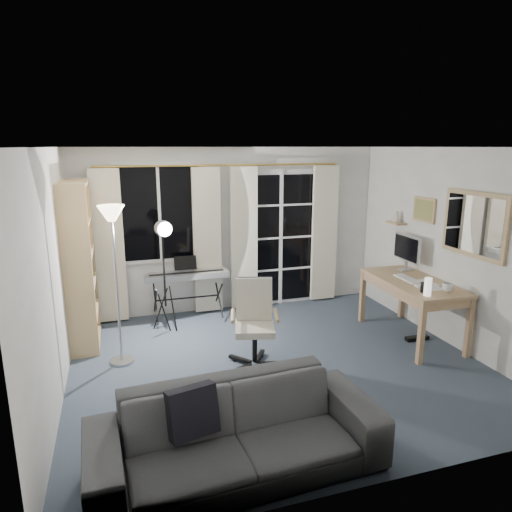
{
  "coord_description": "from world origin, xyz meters",
  "views": [
    {
      "loc": [
        -1.64,
        -4.46,
        2.41
      ],
      "look_at": [
        -0.14,
        0.35,
        1.19
      ],
      "focal_mm": 32.0,
      "sensor_mm": 36.0,
      "label": 1
    }
  ],
  "objects_px": {
    "mug": "(448,286)",
    "sofa": "(237,420)",
    "keyboard_piano": "(187,276)",
    "monitor": "(407,249)",
    "torchiere_lamp": "(113,238)",
    "studio_light": "(164,242)",
    "office_chair": "(254,315)",
    "desk": "(413,288)",
    "bookshelf": "(77,270)"
  },
  "relations": [
    {
      "from": "bookshelf",
      "to": "desk",
      "type": "bearing_deg",
      "value": -15.25
    },
    {
      "from": "torchiere_lamp",
      "to": "keyboard_piano",
      "type": "xyz_separation_m",
      "value": [
        0.94,
        1.12,
        -0.81
      ]
    },
    {
      "from": "keyboard_piano",
      "to": "desk",
      "type": "xyz_separation_m",
      "value": [
        2.62,
        -1.51,
        0.04
      ]
    },
    {
      "from": "keyboard_piano",
      "to": "bookshelf",
      "type": "bearing_deg",
      "value": -162.01
    },
    {
      "from": "office_chair",
      "to": "mug",
      "type": "xyz_separation_m",
      "value": [
        2.21,
        -0.42,
        0.26
      ]
    },
    {
      "from": "studio_light",
      "to": "desk",
      "type": "distance_m",
      "value": 3.21
    },
    {
      "from": "keyboard_piano",
      "to": "mug",
      "type": "height_order",
      "value": "keyboard_piano"
    },
    {
      "from": "bookshelf",
      "to": "sofa",
      "type": "relative_size",
      "value": 0.91
    },
    {
      "from": "bookshelf",
      "to": "sofa",
      "type": "xyz_separation_m",
      "value": [
        1.24,
        -2.81,
        -0.53
      ]
    },
    {
      "from": "bookshelf",
      "to": "mug",
      "type": "height_order",
      "value": "bookshelf"
    },
    {
      "from": "office_chair",
      "to": "desk",
      "type": "bearing_deg",
      "value": 17.0
    },
    {
      "from": "desk",
      "to": "monitor",
      "type": "distance_m",
      "value": 0.62
    },
    {
      "from": "monitor",
      "to": "mug",
      "type": "xyz_separation_m",
      "value": [
        -0.1,
        -0.95,
        -0.23
      ]
    },
    {
      "from": "desk",
      "to": "torchiere_lamp",
      "type": "bearing_deg",
      "value": 175.58
    },
    {
      "from": "keyboard_piano",
      "to": "studio_light",
      "type": "relative_size",
      "value": 0.76
    },
    {
      "from": "mug",
      "to": "sofa",
      "type": "distance_m",
      "value": 3.14
    },
    {
      "from": "mug",
      "to": "studio_light",
      "type": "bearing_deg",
      "value": 151.86
    },
    {
      "from": "keyboard_piano",
      "to": "mug",
      "type": "bearing_deg",
      "value": -36.07
    },
    {
      "from": "studio_light",
      "to": "mug",
      "type": "distance_m",
      "value": 3.48
    },
    {
      "from": "keyboard_piano",
      "to": "mug",
      "type": "xyz_separation_m",
      "value": [
        2.72,
        -2.01,
        0.19
      ]
    },
    {
      "from": "sofa",
      "to": "torchiere_lamp",
      "type": "bearing_deg",
      "value": 107.73
    },
    {
      "from": "torchiere_lamp",
      "to": "desk",
      "type": "distance_m",
      "value": 3.66
    },
    {
      "from": "monitor",
      "to": "sofa",
      "type": "height_order",
      "value": "monitor"
    },
    {
      "from": "bookshelf",
      "to": "torchiere_lamp",
      "type": "height_order",
      "value": "bookshelf"
    },
    {
      "from": "keyboard_piano",
      "to": "monitor",
      "type": "bearing_deg",
      "value": -20.22
    },
    {
      "from": "studio_light",
      "to": "monitor",
      "type": "bearing_deg",
      "value": -25.72
    },
    {
      "from": "torchiere_lamp",
      "to": "desk",
      "type": "height_order",
      "value": "torchiere_lamp"
    },
    {
      "from": "studio_light",
      "to": "desk",
      "type": "relative_size",
      "value": 1.05
    },
    {
      "from": "keyboard_piano",
      "to": "monitor",
      "type": "height_order",
      "value": "monitor"
    },
    {
      "from": "bookshelf",
      "to": "mug",
      "type": "distance_m",
      "value": 4.4
    },
    {
      "from": "office_chair",
      "to": "sofa",
      "type": "height_order",
      "value": "office_chair"
    },
    {
      "from": "keyboard_piano",
      "to": "desk",
      "type": "bearing_deg",
      "value": -29.56
    },
    {
      "from": "bookshelf",
      "to": "mug",
      "type": "xyz_separation_m",
      "value": [
        4.11,
        -1.57,
        -0.12
      ]
    },
    {
      "from": "desk",
      "to": "mug",
      "type": "height_order",
      "value": "mug"
    },
    {
      "from": "bookshelf",
      "to": "studio_light",
      "type": "bearing_deg",
      "value": 3.22
    },
    {
      "from": "office_chair",
      "to": "bookshelf",
      "type": "bearing_deg",
      "value": 163.72
    },
    {
      "from": "torchiere_lamp",
      "to": "mug",
      "type": "height_order",
      "value": "torchiere_lamp"
    },
    {
      "from": "bookshelf",
      "to": "desk",
      "type": "xyz_separation_m",
      "value": [
        4.01,
        -1.07,
        -0.28
      ]
    },
    {
      "from": "torchiere_lamp",
      "to": "sofa",
      "type": "relative_size",
      "value": 0.81
    },
    {
      "from": "office_chair",
      "to": "desk",
      "type": "distance_m",
      "value": 2.12
    },
    {
      "from": "studio_light",
      "to": "desk",
      "type": "bearing_deg",
      "value": -34.48
    },
    {
      "from": "keyboard_piano",
      "to": "studio_light",
      "type": "distance_m",
      "value": 0.77
    },
    {
      "from": "desk",
      "to": "monitor",
      "type": "height_order",
      "value": "monitor"
    },
    {
      "from": "office_chair",
      "to": "mug",
      "type": "distance_m",
      "value": 2.27
    },
    {
      "from": "studio_light",
      "to": "office_chair",
      "type": "relative_size",
      "value": 1.56
    },
    {
      "from": "bookshelf",
      "to": "torchiere_lamp",
      "type": "relative_size",
      "value": 1.12
    },
    {
      "from": "mug",
      "to": "office_chair",
      "type": "bearing_deg",
      "value": 169.2
    },
    {
      "from": "torchiere_lamp",
      "to": "studio_light",
      "type": "bearing_deg",
      "value": 50.76
    },
    {
      "from": "keyboard_piano",
      "to": "office_chair",
      "type": "bearing_deg",
      "value": -71.93
    },
    {
      "from": "keyboard_piano",
      "to": "mug",
      "type": "relative_size",
      "value": 9.23
    }
  ]
}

